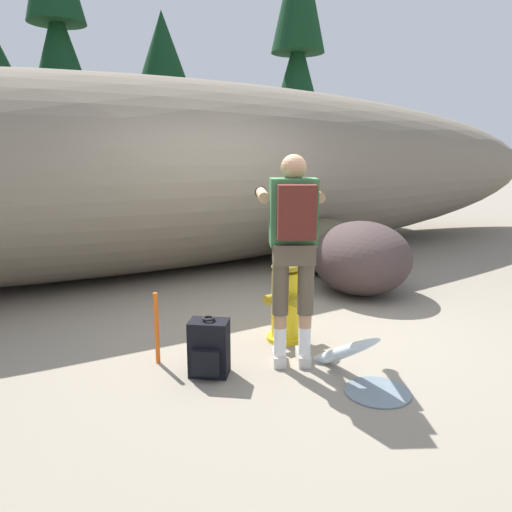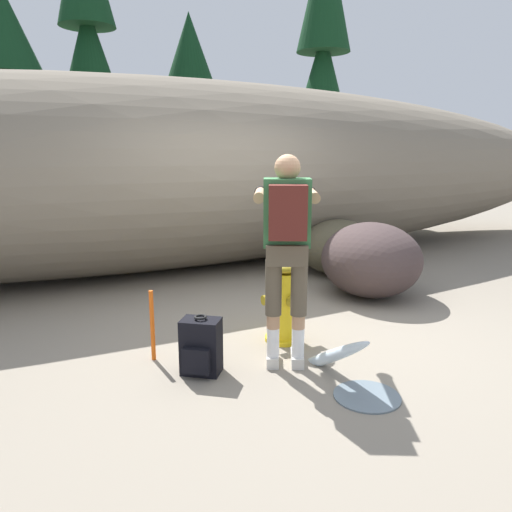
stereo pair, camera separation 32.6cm
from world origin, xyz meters
TOP-DOWN VIEW (x-y plane):
  - ground_plane at (0.00, 0.00)m, footprint 56.00×56.00m
  - dirt_embankment at (0.00, 3.17)m, footprint 16.84×3.20m
  - fire_hydrant at (-0.15, -0.15)m, footprint 0.43×0.39m
  - hydrant_water_jet at (-0.15, -0.92)m, footprint 0.48×1.27m
  - utility_worker at (-0.39, -0.57)m, footprint 0.81×1.03m
  - spare_backpack at (-1.07, -0.44)m, footprint 0.36×0.36m
  - boulder_large at (1.76, 1.65)m, footprint 1.46×1.42m
  - boulder_mid at (1.48, 0.61)m, footprint 1.55×1.61m
  - pine_tree_center at (-0.11, 9.81)m, footprint 2.17×2.17m
  - pine_tree_right at (2.42, 9.43)m, footprint 2.13×2.13m
  - pine_tree_far_right at (4.95, 6.82)m, footprint 2.04×2.04m
  - survey_stake at (-1.33, -0.02)m, footprint 0.04×0.04m

SIDE VIEW (x-z plane):
  - ground_plane at x=0.00m, z-range -0.04..0.00m
  - hydrant_water_jet at x=-0.15m, z-range -0.28..0.44m
  - spare_backpack at x=-1.07m, z-range -0.02..0.45m
  - survey_stake at x=-1.33m, z-range 0.00..0.60m
  - fire_hydrant at x=-0.15m, z-range -0.03..0.76m
  - boulder_large at x=1.76m, z-range 0.00..0.77m
  - boulder_mid at x=1.48m, z-range 0.00..0.88m
  - utility_worker at x=-0.39m, z-range 0.24..1.92m
  - dirt_embankment at x=0.00m, z-range 0.00..2.71m
  - pine_tree_right at x=2.42m, z-range 0.36..5.64m
  - pine_tree_far_right at x=4.95m, z-range 0.02..7.06m
  - pine_tree_center at x=-0.11m, z-range 0.35..8.05m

